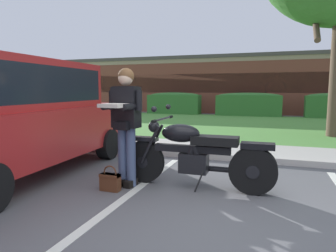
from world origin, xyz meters
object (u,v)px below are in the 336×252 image
object	(u,v)px
handbag	(110,181)
parked_suv_adjacent	(13,117)
motorcycle	(201,155)
hedge_center_left	(248,104)
brick_building	(276,85)
rider_person	(125,117)
hedge_left	(174,103)

from	to	relation	value
handbag	parked_suv_adjacent	world-z (taller)	parked_suv_adjacent
motorcycle	handbag	bearing A→B (deg)	-155.30
parked_suv_adjacent	hedge_center_left	bearing A→B (deg)	77.82
hedge_center_left	handbag	bearing A→B (deg)	-93.73
handbag	brick_building	size ratio (longest dim) A/B	0.01
rider_person	hedge_left	world-z (taller)	rider_person
parked_suv_adjacent	hedge_left	world-z (taller)	parked_suv_adjacent
handbag	motorcycle	bearing A→B (deg)	24.70
motorcycle	brick_building	world-z (taller)	brick_building
hedge_left	handbag	bearing A→B (deg)	-75.62
rider_person	parked_suv_adjacent	size ratio (longest dim) A/B	0.35
handbag	hedge_left	bearing A→B (deg)	104.38
rider_person	hedge_left	xyz separation A→B (m)	(-3.35, 12.35, -0.36)
handbag	hedge_center_left	bearing A→B (deg)	86.27
hedge_center_left	brick_building	xyz separation A→B (m)	(1.34, 6.07, 1.06)
hedge_center_left	brick_building	distance (m)	6.31
motorcycle	rider_person	xyz separation A→B (m)	(-1.05, -0.26, 0.53)
motorcycle	rider_person	size ratio (longest dim) A/B	1.31
motorcycle	parked_suv_adjacent	distance (m)	3.09
parked_suv_adjacent	hedge_center_left	size ratio (longest dim) A/B	1.50
handbag	hedge_center_left	xyz separation A→B (m)	(0.82, 12.63, 0.51)
brick_building	hedge_center_left	bearing A→B (deg)	-102.44
hedge_left	hedge_center_left	xyz separation A→B (m)	(4.06, 0.00, 0.00)
hedge_left	brick_building	xyz separation A→B (m)	(5.40, 6.07, 1.06)
rider_person	hedge_left	distance (m)	12.81
handbag	rider_person	bearing A→B (deg)	67.79
handbag	parked_suv_adjacent	distance (m)	2.04
brick_building	parked_suv_adjacent	bearing A→B (deg)	-102.26
parked_suv_adjacent	brick_building	xyz separation A→B (m)	(4.03, 18.52, 0.76)
rider_person	hedge_center_left	bearing A→B (deg)	86.70
rider_person	parked_suv_adjacent	world-z (taller)	parked_suv_adjacent
motorcycle	rider_person	bearing A→B (deg)	-165.98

